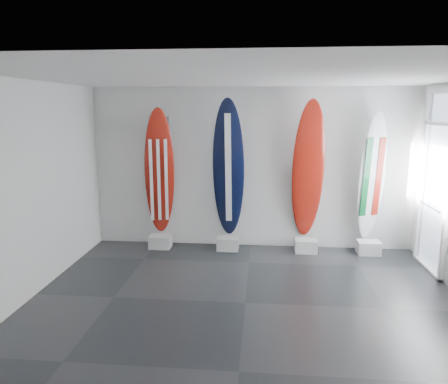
# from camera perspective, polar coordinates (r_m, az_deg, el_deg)

# --- Properties ---
(floor) EXTENTS (6.00, 6.00, 0.00)m
(floor) POSITION_cam_1_polar(r_m,az_deg,el_deg) (5.97, 2.89, -14.73)
(floor) COLOR black
(floor) RESTS_ON ground
(ceiling) EXTENTS (6.00, 6.00, 0.00)m
(ceiling) POSITION_cam_1_polar(r_m,az_deg,el_deg) (5.38, 3.22, 15.34)
(ceiling) COLOR white
(ceiling) RESTS_ON wall_back
(wall_back) EXTENTS (6.00, 0.00, 6.00)m
(wall_back) POSITION_cam_1_polar(r_m,az_deg,el_deg) (7.94, 3.76, 3.17)
(wall_back) COLOR silver
(wall_back) RESTS_ON ground
(wall_front) EXTENTS (6.00, 0.00, 6.00)m
(wall_front) POSITION_cam_1_polar(r_m,az_deg,el_deg) (3.08, 1.19, -10.00)
(wall_front) COLOR silver
(wall_front) RESTS_ON ground
(wall_left) EXTENTS (0.00, 5.00, 5.00)m
(wall_left) POSITION_cam_1_polar(r_m,az_deg,el_deg) (6.34, -25.15, 0.06)
(wall_left) COLOR silver
(wall_left) RESTS_ON ground
(display_block_usa) EXTENTS (0.40, 0.30, 0.24)m
(display_block_usa) POSITION_cam_1_polar(r_m,az_deg,el_deg) (8.17, -8.60, -6.64)
(display_block_usa) COLOR silver
(display_block_usa) RESTS_ON floor
(surfboard_usa) EXTENTS (0.64, 0.57, 2.41)m
(surfboard_usa) POSITION_cam_1_polar(r_m,az_deg,el_deg) (7.97, -8.71, 2.63)
(surfboard_usa) COLOR maroon
(surfboard_usa) RESTS_ON display_block_usa
(display_block_navy) EXTENTS (0.40, 0.30, 0.24)m
(display_block_navy) POSITION_cam_1_polar(r_m,az_deg,el_deg) (7.97, 0.53, -6.98)
(display_block_navy) COLOR silver
(display_block_navy) RESTS_ON floor
(surfboard_navy) EXTENTS (0.60, 0.38, 2.57)m
(surfboard_navy) POSITION_cam_1_polar(r_m,az_deg,el_deg) (7.75, 0.61, 3.14)
(surfboard_navy) COLOR black
(surfboard_navy) RESTS_ON display_block_navy
(display_block_swiss) EXTENTS (0.40, 0.30, 0.24)m
(display_block_swiss) POSITION_cam_1_polar(r_m,az_deg,el_deg) (7.99, 11.00, -7.15)
(display_block_swiss) COLOR silver
(display_block_swiss) RESTS_ON floor
(surfboard_swiss) EXTENTS (0.62, 0.52, 2.55)m
(surfboard_swiss) POSITION_cam_1_polar(r_m,az_deg,el_deg) (7.77, 11.31, 2.87)
(surfboard_swiss) COLOR maroon
(surfboard_swiss) RESTS_ON display_block_swiss
(display_block_italy) EXTENTS (0.40, 0.30, 0.24)m
(display_block_italy) POSITION_cam_1_polar(r_m,az_deg,el_deg) (8.18, 18.96, -7.12)
(display_block_italy) COLOR silver
(display_block_italy) RESTS_ON floor
(surfboard_italy) EXTENTS (0.58, 0.42, 2.33)m
(surfboard_italy) POSITION_cam_1_polar(r_m,az_deg,el_deg) (7.98, 19.38, 1.90)
(surfboard_italy) COLOR white
(surfboard_italy) RESTS_ON display_block_italy
(wall_outlet) EXTENTS (0.09, 0.02, 0.13)m
(wall_outlet) POSITION_cam_1_polar(r_m,az_deg,el_deg) (8.58, -12.97, -4.33)
(wall_outlet) COLOR silver
(wall_outlet) RESTS_ON wall_back
(glass_door) EXTENTS (0.12, 1.16, 2.85)m
(glass_door) POSITION_cam_1_polar(r_m,az_deg,el_deg) (7.54, 26.72, 0.97)
(glass_door) COLOR white
(glass_door) RESTS_ON floor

